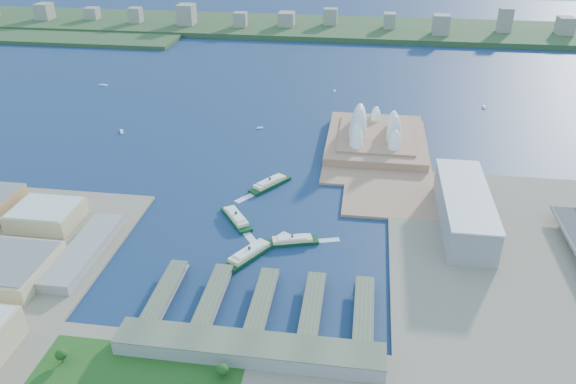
% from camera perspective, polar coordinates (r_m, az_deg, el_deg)
% --- Properties ---
extents(ground, '(3000.00, 3000.00, 0.00)m').
position_cam_1_polar(ground, '(540.30, -2.62, -6.31)').
color(ground, '#0E2544').
rests_on(ground, ground).
extents(east_land, '(240.00, 500.00, 3.00)m').
position_cam_1_polar(east_land, '(515.16, 24.02, -10.95)').
color(east_land, gray).
rests_on(east_land, ground).
extents(peninsula, '(135.00, 220.00, 3.00)m').
position_cam_1_polar(peninsula, '(760.26, 9.03, 4.28)').
color(peninsula, '#9D7156').
rests_on(peninsula, ground).
extents(far_shore, '(2200.00, 260.00, 12.00)m').
position_cam_1_polar(far_shore, '(1450.23, 4.76, 16.27)').
color(far_shore, '#2D4926').
rests_on(far_shore, ground).
extents(opera_house, '(134.00, 180.00, 58.00)m').
position_cam_1_polar(opera_house, '(767.10, 9.02, 6.98)').
color(opera_house, white).
rests_on(opera_house, peninsula).
extents(toaster_building, '(45.00, 155.00, 35.00)m').
position_cam_1_polar(toaster_building, '(599.76, 17.46, -1.62)').
color(toaster_building, gray).
rests_on(toaster_building, east_land).
extents(ferry_wharves, '(184.00, 90.00, 9.30)m').
position_cam_1_polar(ferry_wharves, '(476.51, -2.62, -11.07)').
color(ferry_wharves, '#4E5742').
rests_on(ferry_wharves, ground).
extents(terminal_building, '(200.00, 28.00, 12.00)m').
position_cam_1_polar(terminal_building, '(429.64, -4.02, -15.65)').
color(terminal_building, gray).
rests_on(terminal_building, south_land).
extents(far_skyline, '(1900.00, 140.00, 55.00)m').
position_cam_1_polar(far_skyline, '(1424.04, 4.76, 17.42)').
color(far_skyline, gray).
rests_on(far_skyline, far_shore).
extents(ferry_a, '(43.55, 54.04, 10.57)m').
position_cam_1_polar(ferry_a, '(591.51, -5.30, -2.46)').
color(ferry_a, '#0D3719').
rests_on(ferry_a, ground).
extents(ferry_b, '(45.18, 55.94, 10.95)m').
position_cam_1_polar(ferry_b, '(657.69, -1.85, 1.04)').
color(ferry_b, '#0D3719').
rests_on(ferry_b, ground).
extents(ferry_c, '(44.29, 59.24, 11.35)m').
position_cam_1_polar(ferry_c, '(533.90, -3.95, -6.09)').
color(ferry_c, '#0D3719').
rests_on(ferry_c, ground).
extents(ferry_d, '(53.13, 27.38, 9.75)m').
position_cam_1_polar(ferry_d, '(552.56, 0.43, -4.80)').
color(ferry_d, '#0D3719').
rests_on(ferry_d, ground).
extents(boat_a, '(10.64, 15.38, 2.97)m').
position_cam_1_polar(boat_a, '(844.26, -16.55, 5.92)').
color(boat_a, white).
rests_on(boat_a, ground).
extents(boat_b, '(9.38, 6.74, 2.41)m').
position_cam_1_polar(boat_b, '(824.71, -2.87, 6.54)').
color(boat_b, white).
rests_on(boat_b, ground).
extents(boat_c, '(5.12, 13.55, 2.98)m').
position_cam_1_polar(boat_c, '(960.04, 19.30, 8.18)').
color(boat_c, white).
rests_on(boat_c, ground).
extents(boat_d, '(15.26, 3.44, 2.57)m').
position_cam_1_polar(boat_d, '(1068.84, -18.26, 10.31)').
color(boat_d, white).
rests_on(boat_d, ground).
extents(boat_e, '(3.93, 9.80, 2.35)m').
position_cam_1_polar(boat_e, '(988.54, 4.75, 10.22)').
color(boat_e, white).
rests_on(boat_e, ground).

